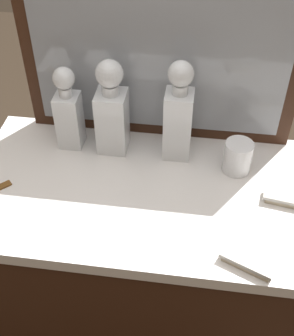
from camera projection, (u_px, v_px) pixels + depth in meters
dresser at (147, 277)px, 1.61m from camera, size 1.04×0.56×0.89m
dresser_mirror at (160, 56)px, 1.31m from camera, size 0.83×0.03×0.56m
crystal_decanter_center at (69, 115)px, 1.38m from camera, size 0.07×0.07×0.27m
crystal_decanter_right at (178, 120)px, 1.33m from camera, size 0.08×0.08×0.32m
crystal_decanter_rear at (112, 115)px, 1.36m from camera, size 0.09×0.09×0.31m
crystal_tumbler_right at (237, 158)px, 1.33m from camera, size 0.08×0.08×0.10m
silver_brush_front at (291, 199)px, 1.26m from camera, size 0.16×0.07×0.02m
silver_brush_rear at (249, 260)px, 1.11m from camera, size 0.15×0.11×0.02m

